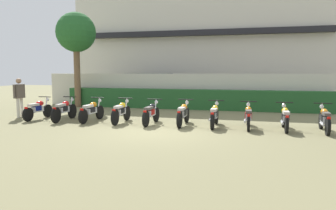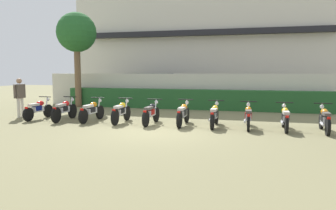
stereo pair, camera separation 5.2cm
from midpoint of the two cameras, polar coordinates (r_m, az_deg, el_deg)
ground at (r=10.92m, az=-2.24°, el=-4.76°), size 60.00×60.00×0.00m
building at (r=24.66m, az=7.58°, el=11.21°), size 18.78×6.50×8.55m
compound_wall at (r=17.94m, az=4.69°, el=2.53°), size 17.84×0.30×1.89m
hedge_row at (r=17.29m, az=4.27°, el=1.02°), size 14.27×0.70×1.06m
parked_car at (r=20.49m, az=-2.78°, el=2.96°), size 4.51×2.10×1.89m
tree_near_inspector at (r=19.15m, az=-15.90°, el=12.08°), size 2.22×2.22×5.33m
motorcycle_in_row_0 at (r=14.70m, az=-22.01°, el=-0.66°), size 0.60×1.84×0.94m
motorcycle_in_row_1 at (r=13.92m, az=-17.87°, el=-0.80°), size 0.60×1.94×0.97m
motorcycle_in_row_2 at (r=13.43m, az=-13.31°, el=-0.97°), size 0.60×1.92×0.95m
motorcycle_in_row_3 at (r=12.83m, az=-8.24°, el=-1.15°), size 0.60×1.87×0.96m
motorcycle_in_row_4 at (r=12.36m, az=-2.92°, el=-1.40°), size 0.60×1.83×0.95m
motorcycle_in_row_5 at (r=12.10m, az=2.84°, el=-1.53°), size 0.60×1.89×0.96m
motorcycle_in_row_6 at (r=11.90m, az=8.41°, el=-1.74°), size 0.60×1.84×0.96m
motorcycle_in_row_7 at (r=11.85m, az=14.22°, el=-1.94°), size 0.60×1.85×0.94m
motorcycle_in_row_8 at (r=11.84m, az=20.24°, el=-2.13°), size 0.60×1.80×0.94m
motorcycle_in_row_9 at (r=11.98m, az=26.23°, el=-2.27°), size 0.60×1.84×0.95m
inspector_person at (r=15.57m, az=-24.82°, el=1.77°), size 0.23×0.69×1.73m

